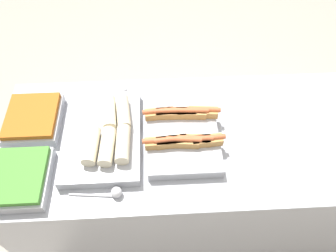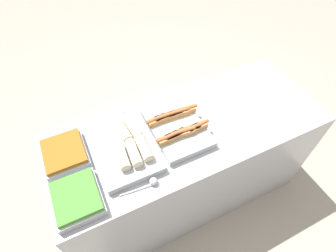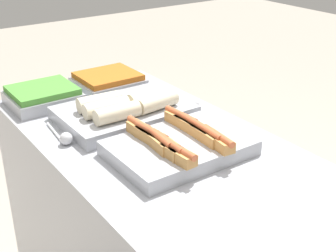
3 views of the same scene
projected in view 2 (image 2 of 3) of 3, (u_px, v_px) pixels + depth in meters
The scene contains 8 objects.
ground_plane at pixel (183, 189), 2.36m from camera, with size 12.00×12.00×0.00m, color #ADA393.
counter at pixel (185, 163), 2.02m from camera, with size 1.82×0.73×0.88m.
tray_hotdogs at pixel (177, 127), 1.63m from camera, with size 0.35×0.44×0.10m.
tray_wraps at pixel (125, 147), 1.53m from camera, with size 0.33×0.48×0.11m.
tray_side_front at pixel (77, 198), 1.33m from camera, with size 0.24×0.27×0.07m.
tray_side_back at pixel (65, 154), 1.51m from camera, with size 0.24×0.27×0.07m.
serving_spoon_near at pixel (151, 183), 1.41m from camera, with size 0.21×0.04×0.04m.
serving_spoon_far at pixel (119, 115), 1.72m from camera, with size 0.23×0.04×0.04m.
Camera 2 is at (-0.59, -0.91, 2.18)m, focal length 28.00 mm.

